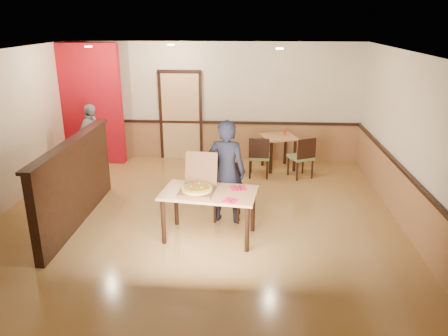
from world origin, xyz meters
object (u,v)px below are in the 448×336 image
at_px(diner_chair, 228,189).
at_px(diner, 226,172).
at_px(side_chair_right, 303,156).
at_px(main_table, 209,198).
at_px(passerby, 92,139).
at_px(condiment, 284,132).
at_px(pizza_box, 198,187).
at_px(side_chair_left, 259,155).
at_px(side_table, 279,143).

relative_size(diner_chair, diner, 0.54).
bearing_deg(diner, side_chair_right, -115.22).
bearing_deg(main_table, passerby, 142.38).
bearing_deg(side_chair_right, passerby, -26.79).
height_order(diner_chair, diner, diner).
bearing_deg(condiment, diner_chair, -112.47).
height_order(pizza_box, condiment, pizza_box).
bearing_deg(diner_chair, pizza_box, -117.95).
distance_m(side_chair_left, diner, 2.30).
bearing_deg(diner, side_table, -100.86).
bearing_deg(side_chair_right, diner, 29.38).
xyz_separation_m(main_table, side_chair_left, (0.81, 2.82, -0.17)).
bearing_deg(diner, side_chair_left, -95.45).
bearing_deg(side_chair_right, pizza_box, 29.37).
xyz_separation_m(side_chair_right, side_table, (-0.48, 0.61, 0.09)).
xyz_separation_m(side_table, passerby, (-4.14, -0.56, 0.18)).
bearing_deg(passerby, diner_chair, -110.57).
distance_m(main_table, diner_chair, 0.83).
distance_m(side_table, condiment, 0.30).
distance_m(diner_chair, passerby, 3.77).
bearing_deg(condiment, side_chair_right, -63.40).
xyz_separation_m(diner_chair, side_chair_right, (1.50, 2.05, -0.02)).
height_order(diner_chair, side_chair_right, diner_chair).
bearing_deg(pizza_box, main_table, -2.53).
xyz_separation_m(diner, passerby, (-3.11, 2.25, -0.11)).
bearing_deg(pizza_box, side_chair_right, 62.25).
distance_m(side_chair_left, side_table, 0.77).
bearing_deg(side_chair_right, condiment, -89.56).
bearing_deg(diner, pizza_box, 64.74).
relative_size(passerby, condiment, 10.53).
bearing_deg(condiment, main_table, -111.39).
bearing_deg(side_chair_left, side_table, -123.39).
xyz_separation_m(main_table, condiment, (1.38, 3.53, 0.18)).
bearing_deg(diner_chair, diner, -93.05).
distance_m(main_table, diner, 0.70).
xyz_separation_m(diner_chair, condiment, (1.14, 2.76, 0.32)).
distance_m(main_table, passerby, 4.07).
bearing_deg(main_table, side_chair_right, 65.63).
bearing_deg(diner, condiment, -102.37).
height_order(side_chair_left, side_table, side_chair_left).
height_order(passerby, condiment, passerby).
relative_size(side_chair_right, side_table, 1.01).
relative_size(main_table, condiment, 10.49).
bearing_deg(side_chair_left, diner, 78.19).
relative_size(side_chair_left, diner, 0.51).
height_order(diner_chair, pizza_box, pizza_box).
distance_m(main_table, side_table, 3.66).
bearing_deg(condiment, side_table, -141.44).
relative_size(diner_chair, passerby, 0.62).
bearing_deg(main_table, side_chair_left, 81.31).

